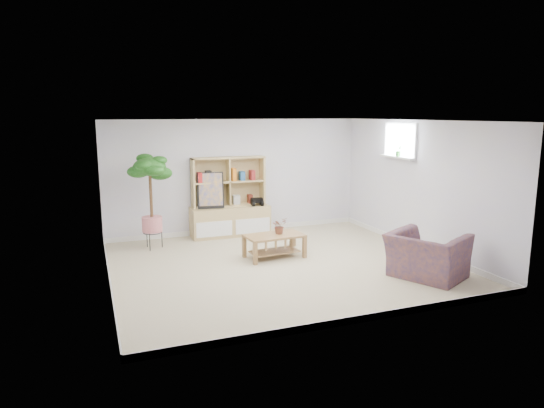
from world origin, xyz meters
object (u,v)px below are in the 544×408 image
object	(u,v)px
floor_tree	(151,202)
armchair	(427,253)
storage_unit	(230,197)
coffee_table	(274,246)

from	to	relation	value
floor_tree	armchair	world-z (taller)	floor_tree
storage_unit	armchair	xyz separation A→B (m)	(2.11, -3.65, -0.42)
floor_tree	armchair	distance (m)	4.96
storage_unit	floor_tree	bearing A→B (deg)	-164.76
coffee_table	floor_tree	xyz separation A→B (m)	(-1.93, 1.37, 0.69)
coffee_table	floor_tree	world-z (taller)	floor_tree
coffee_table	armchair	bearing A→B (deg)	-49.78
coffee_table	storage_unit	bearing A→B (deg)	94.29
floor_tree	armchair	size ratio (longest dim) A/B	1.65
storage_unit	coffee_table	world-z (taller)	storage_unit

